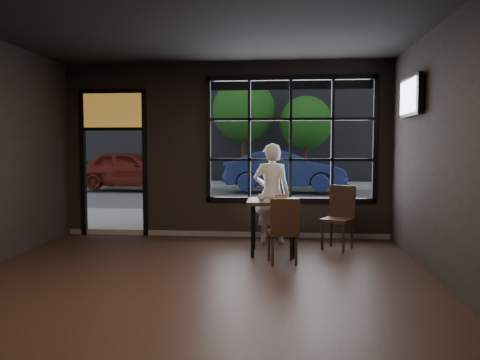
# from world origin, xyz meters

# --- Properties ---
(floor) EXTENTS (6.00, 7.00, 0.02)m
(floor) POSITION_xyz_m (0.00, 0.00, -0.01)
(floor) COLOR black
(floor) RESTS_ON ground
(ceiling) EXTENTS (6.00, 7.00, 0.02)m
(ceiling) POSITION_xyz_m (0.00, 0.00, 3.21)
(ceiling) COLOR black
(ceiling) RESTS_ON ground
(wall_right) EXTENTS (0.04, 7.00, 3.20)m
(wall_right) POSITION_xyz_m (3.00, 0.00, 1.60)
(wall_right) COLOR black
(wall_right) RESTS_ON ground
(window_frame) EXTENTS (3.06, 0.12, 2.28)m
(window_frame) POSITION_xyz_m (1.20, 3.50, 1.80)
(window_frame) COLOR black
(window_frame) RESTS_ON ground
(stained_transom) EXTENTS (1.20, 0.06, 0.70)m
(stained_transom) POSITION_xyz_m (-2.10, 3.50, 2.35)
(stained_transom) COLOR orange
(stained_transom) RESTS_ON ground
(street_asphalt) EXTENTS (60.00, 41.00, 0.04)m
(street_asphalt) POSITION_xyz_m (0.00, 24.00, -0.02)
(street_asphalt) COLOR #545456
(street_asphalt) RESTS_ON ground
(building_across) EXTENTS (28.00, 12.00, 15.00)m
(building_across) POSITION_xyz_m (0.00, 23.00, 7.50)
(building_across) COLOR #5B5956
(building_across) RESTS_ON ground
(cafe_table) EXTENTS (0.81, 0.81, 0.85)m
(cafe_table) POSITION_xyz_m (0.91, 2.21, 0.42)
(cafe_table) COLOR black
(cafe_table) RESTS_ON floor
(chair_near) EXTENTS (0.48, 0.48, 0.95)m
(chair_near) POSITION_xyz_m (1.06, 1.60, 0.47)
(chair_near) COLOR black
(chair_near) RESTS_ON floor
(chair_window) EXTENTS (0.61, 0.61, 1.03)m
(chair_window) POSITION_xyz_m (1.95, 2.61, 0.52)
(chair_window) COLOR black
(chair_window) RESTS_ON floor
(man) EXTENTS (0.64, 0.43, 1.73)m
(man) POSITION_xyz_m (0.87, 3.01, 0.86)
(man) COLOR white
(man) RESTS_ON floor
(hotdog) EXTENTS (0.21, 0.13, 0.06)m
(hotdog) POSITION_xyz_m (1.03, 2.30, 0.87)
(hotdog) COLOR tan
(hotdog) RESTS_ON cafe_table
(cup) EXTENTS (0.15, 0.15, 0.10)m
(cup) POSITION_xyz_m (0.75, 2.11, 0.89)
(cup) COLOR silver
(cup) RESTS_ON cafe_table
(tv) EXTENTS (0.11, 0.99, 0.58)m
(tv) POSITION_xyz_m (2.93, 2.08, 2.40)
(tv) COLOR black
(tv) RESTS_ON wall_right
(navy_car) EXTENTS (4.46, 1.75, 1.44)m
(navy_car) POSITION_xyz_m (1.15, 11.97, 0.82)
(navy_car) COLOR navy
(navy_car) RESTS_ON street_asphalt
(maroon_car) EXTENTS (4.34, 2.05, 1.44)m
(maroon_car) POSITION_xyz_m (-4.67, 12.21, 0.82)
(maroon_car) COLOR #5E160E
(maroon_car) RESTS_ON street_asphalt
(tree_left) EXTENTS (2.68, 2.68, 4.57)m
(tree_left) POSITION_xyz_m (-0.61, 14.98, 3.22)
(tree_left) COLOR #332114
(tree_left) RESTS_ON street_asphalt
(tree_right) EXTENTS (2.23, 2.23, 3.81)m
(tree_right) POSITION_xyz_m (2.02, 14.87, 2.68)
(tree_right) COLOR #332114
(tree_right) RESTS_ON street_asphalt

